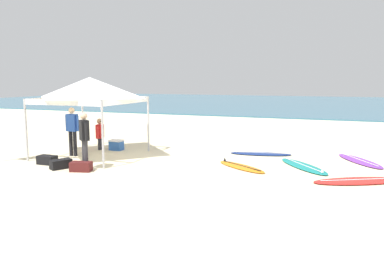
% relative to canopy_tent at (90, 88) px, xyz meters
% --- Properties ---
extents(ground_plane, '(80.00, 80.00, 0.00)m').
position_rel_canopy_tent_xyz_m(ground_plane, '(3.06, -0.28, -2.39)').
color(ground_plane, beige).
extents(sea, '(80.00, 36.00, 0.10)m').
position_rel_canopy_tent_xyz_m(sea, '(3.06, 33.09, -2.34)').
color(sea, '#386B84').
rests_on(sea, ground).
extents(canopy_tent, '(3.06, 3.06, 2.75)m').
position_rel_canopy_tent_xyz_m(canopy_tent, '(0.00, 0.00, 0.00)').
color(canopy_tent, '#B7B7BC').
rests_on(canopy_tent, ground).
extents(surfboard_orange, '(1.86, 1.49, 0.19)m').
position_rel_canopy_tent_xyz_m(surfboard_orange, '(5.32, 0.10, -2.35)').
color(surfboard_orange, orange).
rests_on(surfboard_orange, ground).
extents(surfboard_purple, '(1.62, 2.26, 0.19)m').
position_rel_canopy_tent_xyz_m(surfboard_purple, '(8.75, 2.28, -2.35)').
color(surfboard_purple, purple).
rests_on(surfboard_purple, ground).
extents(surfboard_navy, '(2.21, 0.95, 0.19)m').
position_rel_canopy_tent_xyz_m(surfboard_navy, '(5.52, 2.29, -2.35)').
color(surfboard_navy, navy).
rests_on(surfboard_navy, ground).
extents(surfboard_red, '(2.56, 1.79, 0.19)m').
position_rel_canopy_tent_xyz_m(surfboard_red, '(8.58, -0.35, -2.35)').
color(surfboard_red, red).
rests_on(surfboard_red, ground).
extents(surfboard_teal, '(1.86, 2.19, 0.19)m').
position_rel_canopy_tent_xyz_m(surfboard_teal, '(7.09, 0.84, -2.35)').
color(surfboard_teal, '#19847F').
rests_on(surfboard_teal, ground).
extents(person_black, '(0.45, 0.40, 1.71)m').
position_rel_canopy_tent_xyz_m(person_black, '(1.01, -1.73, -1.40)').
color(person_black, '#2D2D33').
rests_on(person_black, ground).
extents(person_blue, '(0.55, 0.23, 1.71)m').
position_rel_canopy_tent_xyz_m(person_blue, '(-0.61, -0.25, -1.40)').
color(person_blue, black).
rests_on(person_blue, ground).
extents(person_red, '(0.31, 0.53, 1.20)m').
position_rel_canopy_tent_xyz_m(person_red, '(-0.41, 1.09, -1.73)').
color(person_red, '#2D2D33').
rests_on(person_red, ground).
extents(gear_bag_near_tent, '(0.56, 0.68, 0.28)m').
position_rel_canopy_tent_xyz_m(gear_bag_near_tent, '(0.26, -1.91, -2.25)').
color(gear_bag_near_tent, black).
rests_on(gear_bag_near_tent, ground).
extents(gear_bag_by_pole, '(0.60, 0.32, 0.28)m').
position_rel_canopy_tent_xyz_m(gear_bag_by_pole, '(-0.54, -1.60, -2.25)').
color(gear_bag_by_pole, black).
rests_on(gear_bag_by_pole, ground).
extents(gear_bag_on_sand, '(0.66, 0.46, 0.28)m').
position_rel_canopy_tent_xyz_m(gear_bag_on_sand, '(1.03, -1.97, -2.25)').
color(gear_bag_on_sand, '#4C1919').
rests_on(gear_bag_on_sand, ground).
extents(cooler_box, '(0.50, 0.36, 0.39)m').
position_rel_canopy_tent_xyz_m(cooler_box, '(0.22, 1.22, -2.19)').
color(cooler_box, '#2D60B7').
rests_on(cooler_box, ground).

